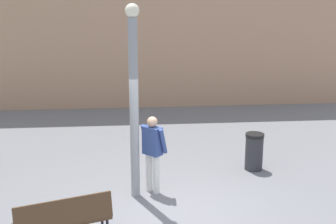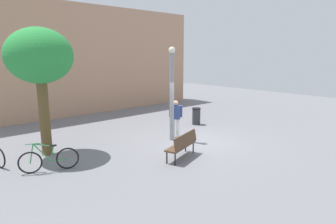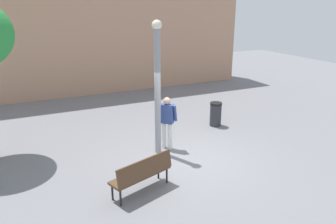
{
  "view_description": "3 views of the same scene",
  "coord_description": "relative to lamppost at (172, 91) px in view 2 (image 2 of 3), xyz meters",
  "views": [
    {
      "loc": [
        -0.71,
        -8.23,
        4.22
      ],
      "look_at": [
        0.25,
        2.3,
        1.41
      ],
      "focal_mm": 49.85,
      "sensor_mm": 36.0,
      "label": 1
    },
    {
      "loc": [
        -8.69,
        -8.08,
        3.65
      ],
      "look_at": [
        -0.25,
        1.43,
        1.1
      ],
      "focal_mm": 30.87,
      "sensor_mm": 36.0,
      "label": 2
    },
    {
      "loc": [
        -4.16,
        -7.63,
        4.37
      ],
      "look_at": [
        0.28,
        1.93,
        0.85
      ],
      "focal_mm": 34.89,
      "sensor_mm": 36.0,
      "label": 3
    }
  ],
  "objects": [
    {
      "name": "trash_bin",
      "position": [
        2.86,
        1.22,
        -1.69
      ],
      "size": [
        0.44,
        0.44,
        0.89
      ],
      "color": "#2D2D33",
      "rests_on": "ground_plane"
    },
    {
      "name": "ground_plane",
      "position": [
        0.57,
        -0.83,
        -2.14
      ],
      "size": [
        36.0,
        36.0,
        0.0
      ],
      "primitive_type": "plane",
      "color": "slate"
    },
    {
      "name": "lamppost",
      "position": [
        0.0,
        0.0,
        0.0
      ],
      "size": [
        0.28,
        0.28,
        3.95
      ],
      "color": "gray",
      "rests_on": "ground_plane"
    },
    {
      "name": "building_facade",
      "position": [
        0.57,
        8.46,
        1.15
      ],
      "size": [
        14.91,
        2.0,
        6.57
      ],
      "primitive_type": "cube",
      "color": "tan",
      "rests_on": "ground_plane"
    },
    {
      "name": "bicycle_green",
      "position": [
        -5.21,
        0.04,
        -1.75
      ],
      "size": [
        1.71,
        0.69,
        0.97
      ],
      "color": "black",
      "rests_on": "ground_plane"
    },
    {
      "name": "plaza_tree",
      "position": [
        -4.69,
        1.71,
        1.38
      ],
      "size": [
        2.29,
        2.29,
        4.58
      ],
      "color": "brown",
      "rests_on": "ground_plane"
    },
    {
      "name": "park_bench",
      "position": [
        -1.23,
        -1.94,
        -1.59
      ],
      "size": [
        1.67,
        0.96,
        0.92
      ],
      "color": "#513823",
      "rests_on": "ground_plane"
    },
    {
      "name": "person_by_lamppost",
      "position": [
        0.37,
        0.15,
        -1.17
      ],
      "size": [
        0.58,
        0.58,
        1.67
      ],
      "color": "white",
      "rests_on": "ground_plane"
    }
  ]
}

